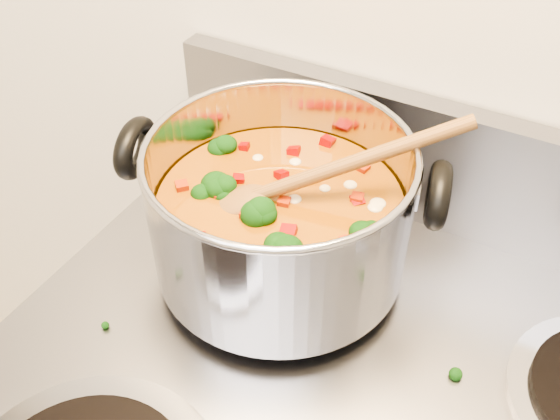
% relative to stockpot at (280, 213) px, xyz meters
% --- Properties ---
extents(stockpot, '(0.34, 0.28, 0.17)m').
position_rel_stockpot_xyz_m(stockpot, '(0.00, 0.00, 0.00)').
color(stockpot, '#A3A3AB').
rests_on(stockpot, electric_range).
extents(wooden_spoon, '(0.24, 0.17, 0.12)m').
position_rel_stockpot_xyz_m(wooden_spoon, '(0.01, 0.01, 0.04)').
color(wooden_spoon, brown).
rests_on(wooden_spoon, stockpot).
extents(cooktop_crumbs, '(0.42, 0.15, 0.01)m').
position_rel_stockpot_xyz_m(cooktop_crumbs, '(-0.00, -0.13, -0.08)').
color(cooktop_crumbs, black).
rests_on(cooktop_crumbs, electric_range).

